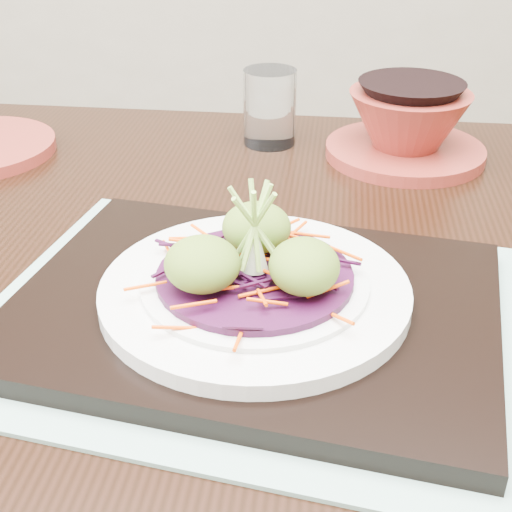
{
  "coord_description": "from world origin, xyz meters",
  "views": [
    {
      "loc": [
        0.01,
        -0.44,
        1.11
      ],
      "look_at": [
        -0.01,
        0.03,
        0.84
      ],
      "focal_mm": 50.0,
      "sensor_mm": 36.0,
      "label": 1
    }
  ],
  "objects_px": {
    "dining_table": "(276,378)",
    "serving_tray": "(255,307)",
    "terracotta_bowl_set": "(407,129)",
    "white_plate": "(255,289)",
    "water_glass": "(270,107)"
  },
  "relations": [
    {
      "from": "serving_tray",
      "to": "white_plate",
      "type": "distance_m",
      "value": 0.02
    },
    {
      "from": "dining_table",
      "to": "white_plate",
      "type": "relative_size",
      "value": 5.74
    },
    {
      "from": "serving_tray",
      "to": "water_glass",
      "type": "xyz_separation_m",
      "value": [
        0.0,
        0.37,
        0.03
      ]
    },
    {
      "from": "dining_table",
      "to": "terracotta_bowl_set",
      "type": "relative_size",
      "value": 6.39
    },
    {
      "from": "white_plate",
      "to": "water_glass",
      "type": "bearing_deg",
      "value": 89.81
    },
    {
      "from": "dining_table",
      "to": "serving_tray",
      "type": "relative_size",
      "value": 3.73
    },
    {
      "from": "serving_tray",
      "to": "water_glass",
      "type": "bearing_deg",
      "value": 102.52
    },
    {
      "from": "white_plate",
      "to": "terracotta_bowl_set",
      "type": "height_order",
      "value": "terracotta_bowl_set"
    },
    {
      "from": "dining_table",
      "to": "water_glass",
      "type": "relative_size",
      "value": 14.82
    },
    {
      "from": "water_glass",
      "to": "terracotta_bowl_set",
      "type": "bearing_deg",
      "value": -13.44
    },
    {
      "from": "serving_tray",
      "to": "white_plate",
      "type": "xyz_separation_m",
      "value": [
        0.0,
        -0.0,
        0.02
      ]
    },
    {
      "from": "white_plate",
      "to": "water_glass",
      "type": "relative_size",
      "value": 2.58
    },
    {
      "from": "dining_table",
      "to": "water_glass",
      "type": "height_order",
      "value": "water_glass"
    },
    {
      "from": "dining_table",
      "to": "white_plate",
      "type": "bearing_deg",
      "value": -101.34
    },
    {
      "from": "serving_tray",
      "to": "terracotta_bowl_set",
      "type": "xyz_separation_m",
      "value": [
        0.16,
        0.34,
        0.02
      ]
    }
  ]
}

